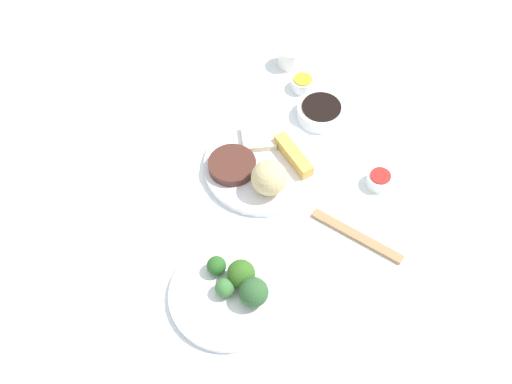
% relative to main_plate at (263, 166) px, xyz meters
% --- Properties ---
extents(tabletop, '(2.20, 2.20, 0.02)m').
position_rel_main_plate_xyz_m(tabletop, '(-0.01, -0.02, -0.02)').
color(tabletop, white).
rests_on(tabletop, ground).
extents(main_plate, '(0.26, 0.26, 0.02)m').
position_rel_main_plate_xyz_m(main_plate, '(0.00, 0.00, 0.00)').
color(main_plate, white).
rests_on(main_plate, tabletop).
extents(rice_scoop, '(0.08, 0.08, 0.08)m').
position_rel_main_plate_xyz_m(rice_scoop, '(-0.06, 0.02, 0.05)').
color(rice_scoop, '#D0B77E').
rests_on(rice_scoop, main_plate).
extents(spring_roll, '(0.12, 0.03, 0.03)m').
position_rel_main_plate_xyz_m(spring_roll, '(-0.02, -0.06, 0.02)').
color(spring_roll, gold).
rests_on(spring_roll, main_plate).
extents(crab_rangoon_wonton, '(0.09, 0.09, 0.01)m').
position_rel_main_plate_xyz_m(crab_rangoon_wonton, '(0.06, -0.02, 0.02)').
color(crab_rangoon_wonton, beige).
rests_on(crab_rangoon_wonton, main_plate).
extents(stir_fry_heap, '(0.10, 0.10, 0.02)m').
position_rel_main_plate_xyz_m(stir_fry_heap, '(0.02, 0.06, 0.02)').
color(stir_fry_heap, '#4A261E').
rests_on(stir_fry_heap, main_plate).
extents(broccoli_plate, '(0.23, 0.23, 0.01)m').
position_rel_main_plate_xyz_m(broccoli_plate, '(-0.24, 0.20, -0.00)').
color(broccoli_plate, white).
rests_on(broccoli_plate, tabletop).
extents(broccoli_floret_0, '(0.05, 0.05, 0.05)m').
position_rel_main_plate_xyz_m(broccoli_floret_0, '(-0.23, 0.16, 0.03)').
color(broccoli_floret_0, '#32601E').
rests_on(broccoli_floret_0, broccoli_plate).
extents(broccoli_floret_1, '(0.04, 0.04, 0.04)m').
position_rel_main_plate_xyz_m(broccoli_floret_1, '(-0.24, 0.20, 0.02)').
color(broccoli_floret_1, '#3B7237').
rests_on(broccoli_floret_1, broccoli_plate).
extents(broccoli_floret_2, '(0.06, 0.06, 0.06)m').
position_rel_main_plate_xyz_m(broccoli_floret_2, '(-0.27, 0.16, 0.03)').
color(broccoli_floret_2, '#2E572C').
rests_on(broccoli_floret_2, broccoli_plate).
extents(broccoli_floret_3, '(0.04, 0.04, 0.04)m').
position_rel_main_plate_xyz_m(broccoli_floret_3, '(-0.19, 0.20, 0.02)').
color(broccoli_floret_3, '#285D22').
rests_on(broccoli_floret_3, broccoli_plate).
extents(soy_sauce_bowl, '(0.11, 0.11, 0.03)m').
position_rel_main_plate_xyz_m(soy_sauce_bowl, '(0.07, -0.19, 0.01)').
color(soy_sauce_bowl, white).
rests_on(soy_sauce_bowl, tabletop).
extents(soy_sauce_bowl_liquid, '(0.09, 0.09, 0.00)m').
position_rel_main_plate_xyz_m(soy_sauce_bowl_liquid, '(0.07, -0.19, 0.02)').
color(soy_sauce_bowl_liquid, black).
rests_on(soy_sauce_bowl_liquid, soy_sauce_bowl).
extents(sauce_ramekin_sweet_and_sour, '(0.05, 0.05, 0.03)m').
position_rel_main_plate_xyz_m(sauce_ramekin_sweet_and_sour, '(-0.15, -0.20, 0.01)').
color(sauce_ramekin_sweet_and_sour, white).
rests_on(sauce_ramekin_sweet_and_sour, tabletop).
extents(sauce_ramekin_sweet_and_sour_liquid, '(0.04, 0.04, 0.00)m').
position_rel_main_plate_xyz_m(sauce_ramekin_sweet_and_sour_liquid, '(-0.15, -0.20, 0.02)').
color(sauce_ramekin_sweet_and_sour_liquid, red).
rests_on(sauce_ramekin_sweet_and_sour_liquid, sauce_ramekin_sweet_and_sour).
extents(sauce_ramekin_hot_mustard, '(0.05, 0.05, 0.03)m').
position_rel_main_plate_xyz_m(sauce_ramekin_hot_mustard, '(0.17, -0.20, 0.01)').
color(sauce_ramekin_hot_mustard, white).
rests_on(sauce_ramekin_hot_mustard, tabletop).
extents(sauce_ramekin_hot_mustard_liquid, '(0.04, 0.04, 0.00)m').
position_rel_main_plate_xyz_m(sauce_ramekin_hot_mustard_liquid, '(0.17, -0.20, 0.02)').
color(sauce_ramekin_hot_mustard_liquid, gold).
rests_on(sauce_ramekin_hot_mustard_liquid, sauce_ramekin_hot_mustard).
extents(teacup, '(0.06, 0.06, 0.05)m').
position_rel_main_plate_xyz_m(teacup, '(0.26, -0.21, 0.02)').
color(teacup, white).
rests_on(teacup, tabletop).
extents(chopsticks_pair, '(0.19, 0.12, 0.01)m').
position_rel_main_plate_xyz_m(chopsticks_pair, '(-0.24, -0.09, -0.00)').
color(chopsticks_pair, '#A7794F').
rests_on(chopsticks_pair, tabletop).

